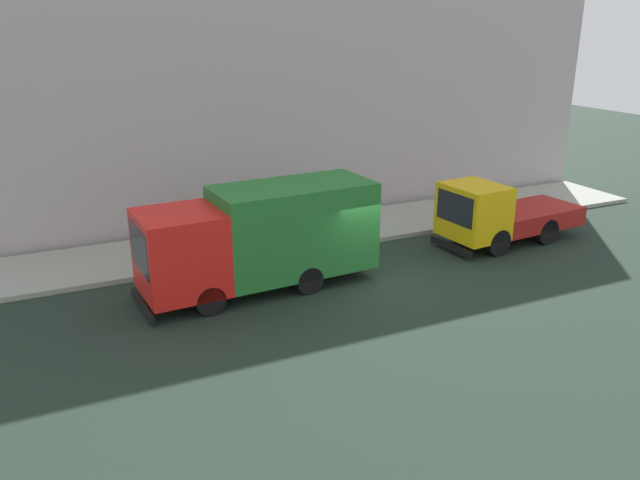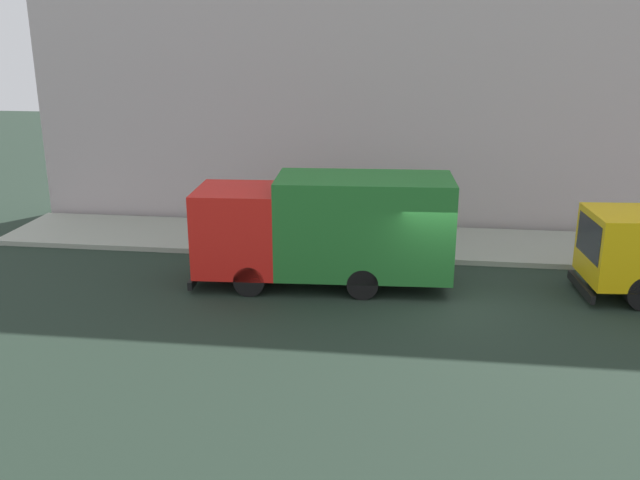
{
  "view_description": "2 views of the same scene",
  "coord_description": "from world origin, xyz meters",
  "px_view_note": "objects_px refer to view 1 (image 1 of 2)",
  "views": [
    {
      "loc": [
        -16.13,
        9.38,
        7.77
      ],
      "look_at": [
        1.15,
        1.28,
        1.15
      ],
      "focal_mm": 35.47,
      "sensor_mm": 36.0,
      "label": 1
    },
    {
      "loc": [
        -17.52,
        1.11,
        7.05
      ],
      "look_at": [
        1.09,
        3.57,
        1.24
      ],
      "focal_mm": 38.56,
      "sensor_mm": 36.0,
      "label": 2
    }
  ],
  "objects_px": {
    "small_flatbed_truck": "(498,215)",
    "pedestrian_walking": "(229,231)",
    "pedestrian_standing": "(267,215)",
    "large_utility_truck": "(262,235)",
    "traffic_cone_orange": "(138,263)"
  },
  "relations": [
    {
      "from": "small_flatbed_truck",
      "to": "pedestrian_walking",
      "type": "height_order",
      "value": "small_flatbed_truck"
    },
    {
      "from": "small_flatbed_truck",
      "to": "pedestrian_standing",
      "type": "xyz_separation_m",
      "value": [
        3.83,
        7.54,
        -0.08
      ]
    },
    {
      "from": "pedestrian_walking",
      "to": "pedestrian_standing",
      "type": "xyz_separation_m",
      "value": [
        1.24,
        -1.86,
        -0.01
      ]
    },
    {
      "from": "small_flatbed_truck",
      "to": "pedestrian_standing",
      "type": "relative_size",
      "value": 3.53
    },
    {
      "from": "small_flatbed_truck",
      "to": "pedestrian_standing",
      "type": "distance_m",
      "value": 8.45
    },
    {
      "from": "large_utility_truck",
      "to": "pedestrian_standing",
      "type": "distance_m",
      "value": 4.43
    },
    {
      "from": "large_utility_truck",
      "to": "pedestrian_walking",
      "type": "bearing_deg",
      "value": 0.56
    },
    {
      "from": "traffic_cone_orange",
      "to": "pedestrian_walking",
      "type": "bearing_deg",
      "value": -86.27
    },
    {
      "from": "large_utility_truck",
      "to": "traffic_cone_orange",
      "type": "xyz_separation_m",
      "value": [
        2.6,
        3.29,
        -1.26
      ]
    },
    {
      "from": "small_flatbed_truck",
      "to": "traffic_cone_orange",
      "type": "height_order",
      "value": "small_flatbed_truck"
    },
    {
      "from": "pedestrian_walking",
      "to": "traffic_cone_orange",
      "type": "height_order",
      "value": "pedestrian_walking"
    },
    {
      "from": "pedestrian_standing",
      "to": "pedestrian_walking",
      "type": "bearing_deg",
      "value": -172.35
    },
    {
      "from": "small_flatbed_truck",
      "to": "pedestrian_walking",
      "type": "relative_size",
      "value": 3.5
    },
    {
      "from": "small_flatbed_truck",
      "to": "pedestrian_walking",
      "type": "bearing_deg",
      "value": 70.01
    },
    {
      "from": "pedestrian_standing",
      "to": "small_flatbed_truck",
      "type": "bearing_deg",
      "value": -53.03
    }
  ]
}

